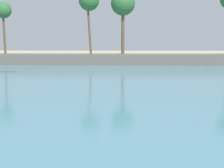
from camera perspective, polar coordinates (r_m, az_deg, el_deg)
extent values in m
cube|color=teal|center=(55.59, -1.11, 2.72)|extent=(220.00, 91.56, 0.06)
cube|color=#605B54|center=(61.29, -0.86, 3.96)|extent=(110.37, 6.00, 1.80)
cylinder|color=brown|center=(64.71, -16.83, 7.92)|extent=(0.42, 0.75, 7.44)
sphere|color=#2D6633|center=(64.87, -16.95, 11.19)|extent=(2.76, 2.76, 2.76)
cylinder|color=brown|center=(62.09, -3.66, 9.00)|extent=(0.89, 0.63, 9.06)
sphere|color=#2D6633|center=(62.39, -3.69, 13.15)|extent=(3.49, 3.49, 3.49)
cylinder|color=brown|center=(61.44, 1.75, 8.78)|extent=(0.54, 0.92, 8.52)
sphere|color=#2D6633|center=(61.70, 1.76, 12.73)|extent=(4.07, 4.07, 4.07)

